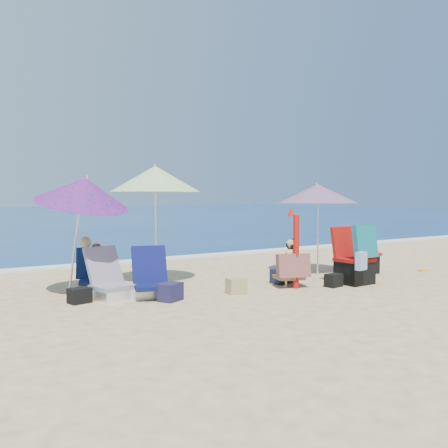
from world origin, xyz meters
TOP-DOWN VIEW (x-y plane):
  - ground at (0.00, 0.00)m, footprint 120.00×120.00m
  - foam at (0.00, 5.10)m, footprint 120.00×0.50m
  - umbrella_turquoise at (2.18, 1.23)m, footprint 1.91×1.91m
  - umbrella_striped at (-1.07, 2.06)m, footprint 1.84×1.84m
  - umbrella_blue at (-2.52, 1.68)m, footprint 1.77×1.81m
  - furled_umbrella at (0.67, 0.27)m, footprint 0.19×0.24m
  - chair_navy at (-1.70, 1.01)m, footprint 0.77×0.92m
  - chair_rainbow at (-2.27, 1.20)m, footprint 0.69×0.78m
  - camp_chair_left at (2.98, 0.75)m, footprint 0.58×0.61m
  - camp_chair_right at (1.84, -0.06)m, footprint 0.66×0.75m
  - person_center at (0.64, 0.34)m, footprint 0.63×0.61m
  - person_left at (-2.25, 1.88)m, footprint 0.66×0.89m
  - bag_navy_a at (-1.60, 0.54)m, footprint 0.42×0.38m
  - bag_black_a at (-2.78, 1.16)m, footprint 0.34×0.27m
  - bag_tan at (-0.46, 0.42)m, footprint 0.32×0.25m
  - bag_navy_b at (0.81, 0.75)m, footprint 0.36×0.27m
  - bag_black_b at (1.31, -0.03)m, footprint 0.32×0.24m
  - orange_item at (4.28, 0.17)m, footprint 0.22×0.15m

SIDE VIEW (x-z plane):
  - ground at x=0.00m, z-range 0.00..0.00m
  - orange_item at x=4.28m, z-range 0.00..0.03m
  - foam at x=0.00m, z-range 0.00..0.04m
  - bag_black_a at x=-2.78m, z-range 0.00..0.22m
  - bag_black_b at x=1.31m, z-range 0.00..0.23m
  - bag_tan at x=-0.46m, z-range 0.00..0.25m
  - bag_navy_b at x=0.81m, z-range 0.00..0.27m
  - bag_navy_a at x=-1.60m, z-range 0.00..0.27m
  - chair_navy at x=-1.70m, z-range -0.18..0.60m
  - chair_rainbow at x=-2.27m, z-range -0.18..0.60m
  - camp_chair_left at x=2.98m, z-range -0.19..0.75m
  - camp_chair_right at x=1.84m, z-range -0.15..0.93m
  - person_left at x=-2.25m, z-range -0.04..0.86m
  - person_center at x=0.64m, z-range -0.01..0.83m
  - furled_umbrella at x=0.67m, z-range 0.07..1.45m
  - umbrella_turquoise at x=2.18m, z-range 0.71..2.56m
  - umbrella_blue at x=-2.52m, z-range 0.64..2.66m
  - umbrella_striped at x=-1.07m, z-range 0.81..2.96m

